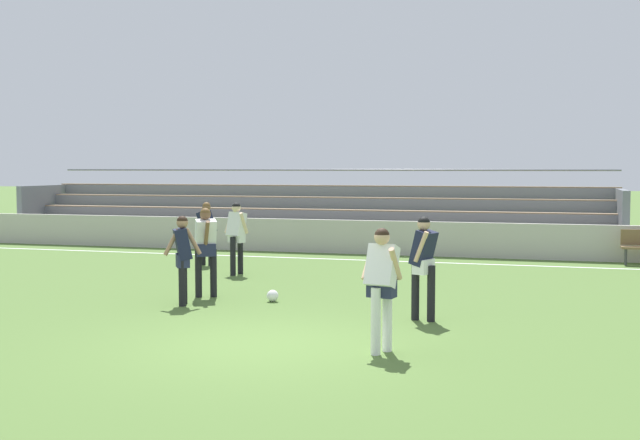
# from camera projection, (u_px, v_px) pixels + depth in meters

# --- Properties ---
(ground_plane) EXTENTS (160.00, 160.00, 0.00)m
(ground_plane) POSITION_uv_depth(u_px,v_px,m) (264.00, 344.00, 11.11)
(ground_plane) COLOR #4C6B30
(field_line_sideline) EXTENTS (44.00, 0.12, 0.01)m
(field_line_sideline) POSITION_uv_depth(u_px,v_px,m) (398.00, 261.00, 20.91)
(field_line_sideline) COLOR white
(field_line_sideline) RESTS_ON ground
(sideline_wall) EXTENTS (48.00, 0.16, 0.97)m
(sideline_wall) POSITION_uv_depth(u_px,v_px,m) (408.00, 238.00, 22.31)
(sideline_wall) COLOR #BCB7AD
(sideline_wall) RESTS_ON ground
(bleacher_stand) EXTENTS (19.52, 3.08, 2.44)m
(bleacher_stand) POSITION_uv_depth(u_px,v_px,m) (303.00, 213.00, 25.47)
(bleacher_stand) COLOR #897051
(bleacher_stand) RESTS_ON ground
(player_dark_wide_left) EXTENTS (0.61, 0.49, 1.62)m
(player_dark_wide_left) POSITION_uv_depth(u_px,v_px,m) (183.00, 252.00, 14.20)
(player_dark_wide_left) COLOR black
(player_dark_wide_left) RESTS_ON ground
(player_white_pressing_high) EXTENTS (0.50, 0.65, 1.72)m
(player_white_pressing_high) POSITION_uv_depth(u_px,v_px,m) (206.00, 244.00, 15.07)
(player_white_pressing_high) COLOR black
(player_white_pressing_high) RESTS_ON ground
(player_white_on_ball) EXTENTS (0.53, 0.46, 1.68)m
(player_white_on_ball) POSITION_uv_depth(u_px,v_px,m) (382.00, 279.00, 10.50)
(player_white_on_ball) COLOR white
(player_white_on_ball) RESTS_ON ground
(player_white_deep_cover) EXTENTS (0.57, 0.47, 1.68)m
(player_white_deep_cover) POSITION_uv_depth(u_px,v_px,m) (236.00, 232.00, 18.26)
(player_white_deep_cover) COLOR black
(player_white_deep_cover) RESTS_ON ground
(player_dark_wide_right) EXTENTS (0.46, 0.56, 1.69)m
(player_dark_wide_right) POSITION_uv_depth(u_px,v_px,m) (423.00, 259.00, 12.73)
(player_dark_wide_right) COLOR black
(player_dark_wide_right) RESTS_ON ground
(player_dark_dropping_back) EXTENTS (0.44, 0.49, 1.61)m
(player_dark_dropping_back) POSITION_uv_depth(u_px,v_px,m) (207.00, 228.00, 20.00)
(player_dark_dropping_back) COLOR black
(player_dark_dropping_back) RESTS_ON ground
(soccer_ball) EXTENTS (0.22, 0.22, 0.22)m
(soccer_ball) POSITION_uv_depth(u_px,v_px,m) (273.00, 296.00, 14.60)
(soccer_ball) COLOR white
(soccer_ball) RESTS_ON ground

